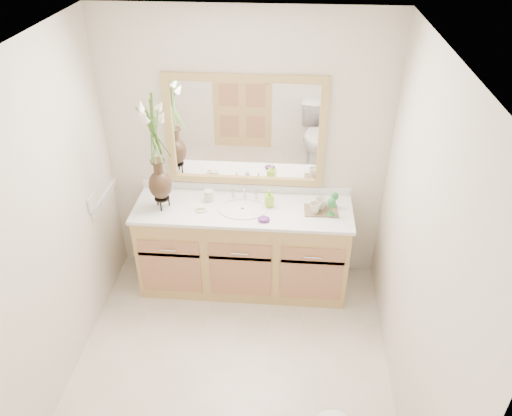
# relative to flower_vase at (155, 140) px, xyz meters

# --- Properties ---
(floor) EXTENTS (2.60, 2.60, 0.00)m
(floor) POSITION_rel_flower_vase_xyz_m (0.67, -0.97, -1.45)
(floor) COLOR beige
(floor) RESTS_ON ground
(ceiling) EXTENTS (2.40, 2.60, 0.02)m
(ceiling) POSITION_rel_flower_vase_xyz_m (0.67, -0.97, 0.95)
(ceiling) COLOR white
(ceiling) RESTS_ON wall_back
(wall_back) EXTENTS (2.40, 0.02, 2.40)m
(wall_back) POSITION_rel_flower_vase_xyz_m (0.67, 0.33, -0.25)
(wall_back) COLOR white
(wall_back) RESTS_ON floor
(wall_left) EXTENTS (0.02, 2.60, 2.40)m
(wall_left) POSITION_rel_flower_vase_xyz_m (-0.53, -0.97, -0.25)
(wall_left) COLOR white
(wall_left) RESTS_ON floor
(wall_right) EXTENTS (0.02, 2.60, 2.40)m
(wall_right) POSITION_rel_flower_vase_xyz_m (1.87, -0.97, -0.25)
(wall_right) COLOR white
(wall_right) RESTS_ON floor
(vanity) EXTENTS (1.80, 0.55, 0.80)m
(vanity) POSITION_rel_flower_vase_xyz_m (0.67, 0.04, -1.05)
(vanity) COLOR tan
(vanity) RESTS_ON floor
(counter) EXTENTS (1.84, 0.57, 0.03)m
(counter) POSITION_rel_flower_vase_xyz_m (0.67, 0.04, -0.64)
(counter) COLOR white
(counter) RESTS_ON vanity
(sink) EXTENTS (0.38, 0.34, 0.23)m
(sink) POSITION_rel_flower_vase_xyz_m (0.67, 0.02, -0.68)
(sink) COLOR white
(sink) RESTS_ON counter
(mirror) EXTENTS (1.32, 0.04, 0.97)m
(mirror) POSITION_rel_flower_vase_xyz_m (0.67, 0.31, -0.05)
(mirror) COLOR white
(mirror) RESTS_ON wall_back
(switch_plate) EXTENTS (0.02, 0.12, 0.12)m
(switch_plate) POSITION_rel_flower_vase_xyz_m (-0.51, -0.21, -0.47)
(switch_plate) COLOR white
(switch_plate) RESTS_ON wall_left
(flower_vase) EXTENTS (0.22, 0.22, 0.92)m
(flower_vase) POSITION_rel_flower_vase_xyz_m (0.00, 0.00, 0.00)
(flower_vase) COLOR black
(flower_vase) RESTS_ON counter
(tumbler) EXTENTS (0.08, 0.08, 0.10)m
(tumbler) POSITION_rel_flower_vase_xyz_m (0.37, 0.13, -0.58)
(tumbler) COLOR beige
(tumbler) RESTS_ON counter
(soap_dish) EXTENTS (0.11, 0.11, 0.04)m
(soap_dish) POSITION_rel_flower_vase_xyz_m (0.33, -0.02, -0.61)
(soap_dish) COLOR beige
(soap_dish) RESTS_ON counter
(soap_bottle) EXTENTS (0.08, 0.08, 0.15)m
(soap_bottle) POSITION_rel_flower_vase_xyz_m (0.89, 0.09, -0.55)
(soap_bottle) COLOR #94D832
(soap_bottle) RESTS_ON counter
(purple_dish) EXTENTS (0.12, 0.11, 0.03)m
(purple_dish) POSITION_rel_flower_vase_xyz_m (0.86, -0.13, -0.61)
(purple_dish) COLOR #57246D
(purple_dish) RESTS_ON counter
(tray) EXTENTS (0.28, 0.19, 0.01)m
(tray) POSITION_rel_flower_vase_xyz_m (1.33, 0.04, -0.62)
(tray) COLOR brown
(tray) RESTS_ON counter
(mug_left) EXTENTS (0.10, 0.09, 0.09)m
(mug_left) POSITION_rel_flower_vase_xyz_m (1.27, 0.01, -0.56)
(mug_left) COLOR beige
(mug_left) RESTS_ON tray
(mug_right) EXTENTS (0.13, 0.12, 0.10)m
(mug_right) POSITION_rel_flower_vase_xyz_m (1.32, 0.07, -0.56)
(mug_right) COLOR beige
(mug_right) RESTS_ON tray
(goblet_front) EXTENTS (0.07, 0.07, 0.16)m
(goblet_front) POSITION_rel_flower_vase_xyz_m (1.40, -0.02, -0.51)
(goblet_front) COLOR #287834
(goblet_front) RESTS_ON tray
(goblet_back) EXTENTS (0.06, 0.06, 0.14)m
(goblet_back) POSITION_rel_flower_vase_xyz_m (1.44, 0.11, -0.52)
(goblet_back) COLOR #287834
(goblet_back) RESTS_ON tray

